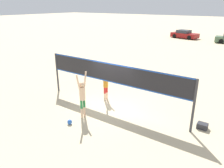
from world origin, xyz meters
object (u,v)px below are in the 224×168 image
volleyball (70,122)px  parked_car_far (184,34)px  volleyball_net (112,76)px  player_blocker (106,83)px  gear_bag (202,126)px  player_spiker (82,94)px

volleyball → parked_car_far: bearing=98.0°
volleyball_net → player_blocker: 1.29m
volleyball → gear_bag: 6.07m
parked_car_far → gear_bag: bearing=-59.5°
player_spiker → volleyball: 1.42m
volleyball_net → gear_bag: bearing=7.0°
volleyball_net → gear_bag: 4.90m
volleyball_net → player_blocker: bearing=144.9°
volleyball → gear_bag: (5.19, 3.15, 0.02)m
player_spiker → parked_car_far: size_ratio=0.51×
volleyball_net → player_spiker: 1.87m
volleyball_net → parked_car_far: size_ratio=1.90×
player_spiker → volleyball: bearing=176.3°
gear_bag → parked_car_far: (-9.45, 27.08, 0.46)m
volleyball → parked_car_far: parked_car_far is taller
player_blocker → player_spiker: bearing=7.6°
volleyball_net → volleyball: (-0.61, -2.59, -1.67)m
player_spiker → volleyball: player_spiker is taller
volleyball → parked_car_far: size_ratio=0.05×
parked_car_far → player_blocker: bearing=-70.2°
player_spiker → player_blocker: bearing=7.6°
player_spiker → volleyball_net: bearing=-18.0°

